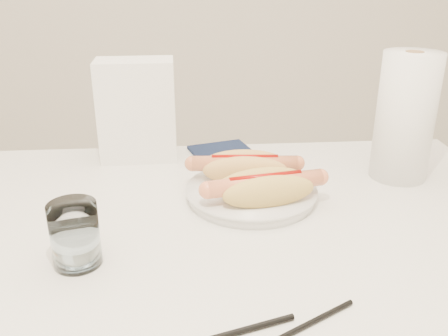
{
  "coord_description": "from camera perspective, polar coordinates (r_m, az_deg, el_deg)",
  "views": [
    {
      "loc": [
        0.01,
        -0.66,
        1.14
      ],
      "look_at": [
        0.07,
        0.1,
        0.82
      ],
      "focal_mm": 39.32,
      "sensor_mm": 36.0,
      "label": 1
    }
  ],
  "objects": [
    {
      "name": "paper_towel_roll",
      "position": [
        0.99,
        20.31,
        5.57
      ],
      "size": [
        0.11,
        0.11,
        0.24
      ],
      "primitive_type": "cylinder",
      "rotation": [
        0.0,
        0.0,
        0.04
      ],
      "color": "white",
      "rests_on": "table"
    },
    {
      "name": "napkin_box",
      "position": [
        1.04,
        -10.07,
        6.62
      ],
      "size": [
        0.16,
        0.09,
        0.21
      ],
      "primitive_type": "cube",
      "rotation": [
        0.0,
        0.0,
        0.02
      ],
      "color": "white",
      "rests_on": "table"
    },
    {
      "name": "hotdog_right",
      "position": [
        0.82,
        4.82,
        -2.33
      ],
      "size": [
        0.2,
        0.1,
        0.05
      ],
      "rotation": [
        0.0,
        0.0,
        0.18
      ],
      "color": "#E3BA58",
      "rests_on": "plate"
    },
    {
      "name": "hotdog_left",
      "position": [
        0.9,
        2.42,
        0.07
      ],
      "size": [
        0.19,
        0.08,
        0.05
      ],
      "rotation": [
        0.0,
        0.0,
        -0.07
      ],
      "color": "#ECB35E",
      "rests_on": "plate"
    },
    {
      "name": "navy_napkin",
      "position": [
        1.08,
        -0.09,
        1.76
      ],
      "size": [
        0.16,
        0.16,
        0.01
      ],
      "primitive_type": "cube",
      "rotation": [
        0.0,
        0.0,
        0.29
      ],
      "color": "#111B38",
      "rests_on": "table"
    },
    {
      "name": "plate",
      "position": [
        0.87,
        3.17,
        -3.07
      ],
      "size": [
        0.26,
        0.26,
        0.02
      ],
      "primitive_type": "cylinder",
      "rotation": [
        0.0,
        0.0,
        0.17
      ],
      "color": "white",
      "rests_on": "table"
    },
    {
      "name": "water_glass",
      "position": [
        0.71,
        -16.94,
        -7.41
      ],
      "size": [
        0.07,
        0.07,
        0.09
      ],
      "primitive_type": "cylinder",
      "color": "silver",
      "rests_on": "table"
    },
    {
      "name": "chopstick_far",
      "position": [
        0.59,
        7.02,
        -18.84
      ],
      "size": [
        0.19,
        0.11,
        0.01
      ],
      "primitive_type": "cylinder",
      "rotation": [
        0.0,
        1.57,
        0.51
      ],
      "color": "black",
      "rests_on": "table"
    },
    {
      "name": "table",
      "position": [
        0.8,
        -4.24,
        -11.48
      ],
      "size": [
        1.2,
        0.8,
        0.75
      ],
      "color": "white",
      "rests_on": "ground"
    }
  ]
}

